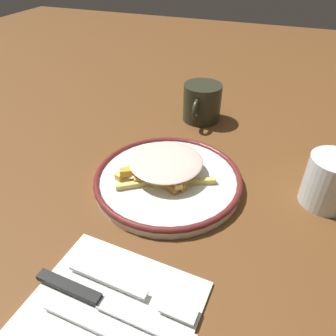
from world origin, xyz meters
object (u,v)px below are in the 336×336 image
(fries_heap, at_px, (164,165))
(coffee_mug, at_px, (202,103))
(knife, at_px, (97,299))
(fork, at_px, (130,289))
(napkin, at_px, (111,309))
(water_glass, at_px, (330,181))
(plate, at_px, (168,179))

(fries_heap, relative_size, coffee_mug, 1.46)
(knife, bearing_deg, fries_heap, -177.42)
(fork, bearing_deg, knife, -49.86)
(napkin, bearing_deg, coffee_mug, -176.30)
(fork, height_order, coffee_mug, coffee_mug)
(fries_heap, distance_m, water_glass, 0.27)
(plate, bearing_deg, water_glass, 100.58)
(coffee_mug, bearing_deg, knife, 1.56)
(knife, bearing_deg, fork, 130.14)
(napkin, relative_size, fork, 1.13)
(plate, xyz_separation_m, coffee_mug, (-0.26, -0.01, 0.03))
(fries_heap, relative_size, napkin, 0.84)
(fries_heap, height_order, water_glass, water_glass)
(plate, relative_size, water_glass, 3.03)
(plate, relative_size, fork, 1.48)
(coffee_mug, bearing_deg, fork, 5.37)
(napkin, height_order, fork, fork)
(fork, bearing_deg, water_glass, 139.85)
(plate, height_order, fork, plate)
(napkin, distance_m, coffee_mug, 0.51)
(fork, relative_size, knife, 0.84)
(fries_heap, xyz_separation_m, knife, (0.25, 0.01, -0.02))
(plate, bearing_deg, coffee_mug, -177.26)
(fries_heap, relative_size, water_glass, 1.95)
(fork, xyz_separation_m, coffee_mug, (-0.48, -0.04, 0.03))
(napkin, relative_size, coffee_mug, 1.74)
(plate, distance_m, fries_heap, 0.03)
(knife, xyz_separation_m, coffee_mug, (-0.50, -0.01, 0.03))
(fork, xyz_separation_m, knife, (0.03, -0.03, 0.00))
(knife, bearing_deg, napkin, 86.84)
(water_glass, bearing_deg, knife, -41.16)
(fork, xyz_separation_m, water_glass, (-0.27, 0.23, 0.03))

